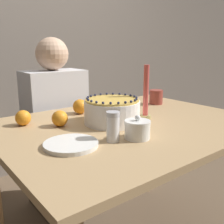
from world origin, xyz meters
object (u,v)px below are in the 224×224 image
(cake, at_px, (112,111))
(sugar_bowl, at_px, (137,129))
(sugar_shaker, at_px, (113,126))
(candle, at_px, (146,97))
(person_man_blue_shirt, at_px, (56,137))

(cake, height_order, sugar_bowl, cake)
(cake, bearing_deg, sugar_bowl, -103.38)
(sugar_bowl, relative_size, sugar_shaker, 0.88)
(cake, distance_m, candle, 0.20)
(sugar_shaker, distance_m, candle, 0.38)
(cake, distance_m, sugar_shaker, 0.26)
(sugar_bowl, xyz_separation_m, person_man_blue_shirt, (0.06, 0.87, -0.29))
(cake, xyz_separation_m, person_man_blue_shirt, (0.00, 0.64, -0.31))
(sugar_shaker, distance_m, person_man_blue_shirt, 0.91)
(sugar_shaker, bearing_deg, candle, 25.59)
(cake, distance_m, sugar_bowl, 0.25)
(cake, bearing_deg, sugar_shaker, -127.24)
(candle, bearing_deg, person_man_blue_shirt, 105.28)
(sugar_shaker, bearing_deg, cake, 52.76)
(sugar_shaker, relative_size, person_man_blue_shirt, 0.10)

